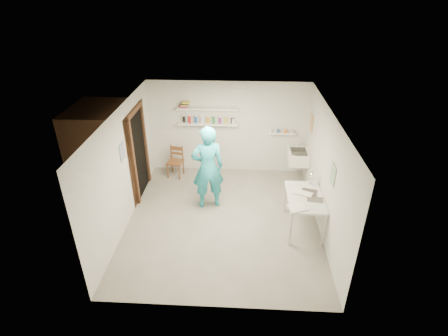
# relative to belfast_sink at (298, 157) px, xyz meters

# --- Properties ---
(floor) EXTENTS (4.00, 4.50, 0.02)m
(floor) POSITION_rel_belfast_sink_xyz_m (-1.75, -1.70, -0.71)
(floor) COLOR slate
(floor) RESTS_ON ground
(ceiling) EXTENTS (4.00, 4.50, 0.02)m
(ceiling) POSITION_rel_belfast_sink_xyz_m (-1.75, -1.70, 1.71)
(ceiling) COLOR silver
(ceiling) RESTS_ON wall_back
(wall_back) EXTENTS (4.00, 0.02, 2.40)m
(wall_back) POSITION_rel_belfast_sink_xyz_m (-1.75, 0.56, 0.50)
(wall_back) COLOR silver
(wall_back) RESTS_ON ground
(wall_front) EXTENTS (4.00, 0.02, 2.40)m
(wall_front) POSITION_rel_belfast_sink_xyz_m (-1.75, -3.96, 0.50)
(wall_front) COLOR silver
(wall_front) RESTS_ON ground
(wall_left) EXTENTS (0.02, 4.50, 2.40)m
(wall_left) POSITION_rel_belfast_sink_xyz_m (-3.76, -1.70, 0.50)
(wall_left) COLOR silver
(wall_left) RESTS_ON ground
(wall_right) EXTENTS (0.02, 4.50, 2.40)m
(wall_right) POSITION_rel_belfast_sink_xyz_m (0.26, -1.70, 0.50)
(wall_right) COLOR silver
(wall_right) RESTS_ON ground
(doorway_recess) EXTENTS (0.02, 0.90, 2.00)m
(doorway_recess) POSITION_rel_belfast_sink_xyz_m (-3.74, -0.65, 0.30)
(doorway_recess) COLOR black
(doorway_recess) RESTS_ON wall_left
(corridor_box) EXTENTS (1.40, 1.50, 2.10)m
(corridor_box) POSITION_rel_belfast_sink_xyz_m (-4.45, -0.65, 0.35)
(corridor_box) COLOR brown
(corridor_box) RESTS_ON ground
(door_lintel) EXTENTS (0.06, 1.05, 0.10)m
(door_lintel) POSITION_rel_belfast_sink_xyz_m (-3.72, -0.65, 1.35)
(door_lintel) COLOR brown
(door_lintel) RESTS_ON wall_left
(door_jamb_near) EXTENTS (0.06, 0.10, 2.00)m
(door_jamb_near) POSITION_rel_belfast_sink_xyz_m (-3.72, -1.15, 0.30)
(door_jamb_near) COLOR brown
(door_jamb_near) RESTS_ON ground
(door_jamb_far) EXTENTS (0.06, 0.10, 2.00)m
(door_jamb_far) POSITION_rel_belfast_sink_xyz_m (-3.72, -0.15, 0.30)
(door_jamb_far) COLOR brown
(door_jamb_far) RESTS_ON ground
(shelf_lower) EXTENTS (1.50, 0.22, 0.03)m
(shelf_lower) POSITION_rel_belfast_sink_xyz_m (-2.25, 0.43, 0.65)
(shelf_lower) COLOR white
(shelf_lower) RESTS_ON wall_back
(shelf_upper) EXTENTS (1.50, 0.22, 0.03)m
(shelf_upper) POSITION_rel_belfast_sink_xyz_m (-2.25, 0.43, 1.05)
(shelf_upper) COLOR white
(shelf_upper) RESTS_ON wall_back
(ledge_shelf) EXTENTS (0.70, 0.14, 0.03)m
(ledge_shelf) POSITION_rel_belfast_sink_xyz_m (-0.40, 0.47, 0.42)
(ledge_shelf) COLOR white
(ledge_shelf) RESTS_ON wall_back
(poster_left) EXTENTS (0.01, 0.28, 0.36)m
(poster_left) POSITION_rel_belfast_sink_xyz_m (-3.74, -1.65, 0.85)
(poster_left) COLOR #334C7F
(poster_left) RESTS_ON wall_left
(poster_right_a) EXTENTS (0.01, 0.34, 0.42)m
(poster_right_a) POSITION_rel_belfast_sink_xyz_m (0.24, 0.10, 0.85)
(poster_right_a) COLOR #995933
(poster_right_a) RESTS_ON wall_right
(poster_right_b) EXTENTS (0.01, 0.30, 0.38)m
(poster_right_b) POSITION_rel_belfast_sink_xyz_m (0.24, -2.25, 0.80)
(poster_right_b) COLOR #3F724C
(poster_right_b) RESTS_ON wall_right
(belfast_sink) EXTENTS (0.48, 0.60, 0.30)m
(belfast_sink) POSITION_rel_belfast_sink_xyz_m (0.00, 0.00, 0.00)
(belfast_sink) COLOR white
(belfast_sink) RESTS_ON wall_right
(man) EXTENTS (0.79, 0.62, 1.92)m
(man) POSITION_rel_belfast_sink_xyz_m (-2.11, -1.16, 0.26)
(man) COLOR teal
(man) RESTS_ON ground
(wall_clock) EXTENTS (0.34, 0.12, 0.35)m
(wall_clock) POSITION_rel_belfast_sink_xyz_m (-2.05, -0.94, 0.58)
(wall_clock) COLOR #F8F9A9
(wall_clock) RESTS_ON man
(wooden_chair) EXTENTS (0.44, 0.43, 0.81)m
(wooden_chair) POSITION_rel_belfast_sink_xyz_m (-3.08, 0.12, -0.30)
(wooden_chair) COLOR brown
(wooden_chair) RESTS_ON ground
(work_table) EXTENTS (0.70, 1.16, 0.77)m
(work_table) POSITION_rel_belfast_sink_xyz_m (-0.11, -1.87, -0.31)
(work_table) COLOR silver
(work_table) RESTS_ON ground
(desk_lamp) EXTENTS (0.15, 0.15, 0.15)m
(desk_lamp) POSITION_rel_belfast_sink_xyz_m (0.08, -1.40, 0.29)
(desk_lamp) COLOR white
(desk_lamp) RESTS_ON work_table
(spray_cans) EXTENTS (1.31, 0.06, 0.17)m
(spray_cans) POSITION_rel_belfast_sink_xyz_m (-2.25, 0.43, 0.75)
(spray_cans) COLOR black
(spray_cans) RESTS_ON shelf_lower
(book_stack) EXTENTS (0.26, 0.14, 0.14)m
(book_stack) POSITION_rel_belfast_sink_xyz_m (-2.81, 0.43, 1.14)
(book_stack) COLOR red
(book_stack) RESTS_ON shelf_upper
(ledge_pots) EXTENTS (0.48, 0.07, 0.09)m
(ledge_pots) POSITION_rel_belfast_sink_xyz_m (-0.40, 0.47, 0.48)
(ledge_pots) COLOR silver
(ledge_pots) RESTS_ON ledge_shelf
(papers) EXTENTS (0.30, 0.22, 0.02)m
(papers) POSITION_rel_belfast_sink_xyz_m (-0.11, -1.87, 0.09)
(papers) COLOR silver
(papers) RESTS_ON work_table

